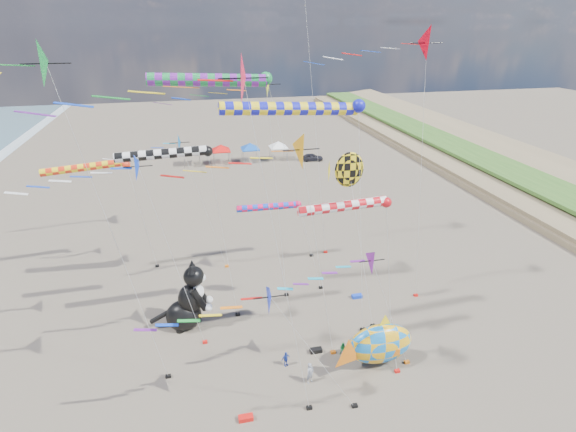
# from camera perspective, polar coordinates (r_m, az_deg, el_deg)

# --- Properties ---
(delta_kite_0) EXTENTS (9.80, 2.45, 16.96)m
(delta_kite_0) POSITION_cam_1_polar(r_m,az_deg,el_deg) (26.74, 1.42, 8.17)
(delta_kite_0) COLOR orange
(delta_kite_0) RESTS_ON ground
(delta_kite_1) EXTENTS (9.93, 1.90, 13.91)m
(delta_kite_1) POSITION_cam_1_polar(r_m,az_deg,el_deg) (40.77, -15.31, 8.57)
(delta_kite_1) COLOR #0F67B8
(delta_kite_1) RESTS_ON ground
(delta_kite_2) EXTENTS (12.60, 2.53, 22.04)m
(delta_kite_2) POSITION_cam_1_polar(r_m,az_deg,el_deg) (26.28, -30.14, 16.06)
(delta_kite_2) COLOR #158635
(delta_kite_2) RESTS_ON ground
(delta_kite_3) EXTENTS (10.84, 2.65, 22.60)m
(delta_kite_3) POSITION_cam_1_polar(r_m,az_deg,el_deg) (34.31, 15.15, 20.21)
(delta_kite_3) COLOR #EC0014
(delta_kite_3) RESTS_ON ground
(delta_kite_4) EXTENTS (11.45, 2.14, 19.36)m
(delta_kite_4) POSITION_cam_1_polar(r_m,az_deg,el_deg) (34.51, -2.40, 15.83)
(delta_kite_4) COLOR #E9F30F
(delta_kite_4) RESTS_ON ground
(delta_kite_5) EXTENTS (10.09, 2.03, 15.09)m
(delta_kite_5) POSITION_cam_1_polar(r_m,az_deg,el_deg) (29.84, -19.53, 4.95)
(delta_kite_5) COLOR blue
(delta_kite_5) RESTS_ON ground
(delta_kite_6) EXTENTS (7.87, 1.84, 10.09)m
(delta_kite_6) POSITION_cam_1_polar(r_m,az_deg,el_deg) (28.77, 11.23, -5.46)
(delta_kite_6) COLOR #791293
(delta_kite_6) RESTS_ON ground
(delta_kite_7) EXTENTS (12.01, 2.47, 21.57)m
(delta_kite_7) POSITION_cam_1_polar(r_m,az_deg,el_deg) (20.62, -7.51, 16.37)
(delta_kite_7) COLOR #EA1B3F
(delta_kite_7) RESTS_ON ground
(delta_kite_9) EXTENTS (10.85, 1.99, 9.97)m
(delta_kite_9) POSITION_cam_1_polar(r_m,az_deg,el_deg) (24.56, -1.53, -10.97)
(delta_kite_9) COLOR #081FD6
(delta_kite_9) RESTS_ON ground
(windsock_0) EXTENTS (7.72, 0.71, 11.91)m
(windsock_0) POSITION_cam_1_polar(r_m,az_deg,el_deg) (29.43, 7.68, 1.18)
(windsock_0) COLOR red
(windsock_0) RESTS_ON ground
(windsock_1) EXTENTS (8.80, 0.72, 11.08)m
(windsock_1) POSITION_cam_1_polar(r_m,az_deg,el_deg) (43.65, -23.97, 5.63)
(windsock_1) COLOR red
(windsock_1) RESTS_ON ground
(windsock_2) EXTENTS (7.75, 0.71, 6.36)m
(windsock_2) POSITION_cam_1_polar(r_m,az_deg,el_deg) (43.72, -2.12, 1.18)
(windsock_2) COLOR #E61047
(windsock_2) RESTS_ON ground
(windsock_3) EXTENTS (7.94, 0.73, 14.53)m
(windsock_3) POSITION_cam_1_polar(r_m,az_deg,el_deg) (32.36, -15.04, 7.52)
(windsock_3) COLOR black
(windsock_3) RESTS_ON ground
(windsock_4) EXTENTS (10.00, 0.95, 19.23)m
(windsock_4) POSITION_cam_1_polar(r_m,az_deg,el_deg) (33.49, -9.30, 16.61)
(windsock_4) COLOR #198A3E
(windsock_4) RESTS_ON ground
(windsock_5) EXTENTS (10.49, 0.85, 18.07)m
(windsock_5) POSITION_cam_1_polar(r_m,az_deg,el_deg) (28.30, 1.26, 13.38)
(windsock_5) COLOR #1317C7
(windsock_5) RESTS_ON ground
(angelfish_kite) EXTENTS (3.74, 3.02, 14.02)m
(angelfish_kite) POSITION_cam_1_polar(r_m,az_deg,el_deg) (32.83, 7.45, 5.66)
(angelfish_kite) COLOR yellow
(angelfish_kite) RESTS_ON ground
(cat_inflatable) EXTENTS (4.47, 2.59, 5.76)m
(cat_inflatable) POSITION_cam_1_polar(r_m,az_deg,el_deg) (36.47, -12.83, -9.81)
(cat_inflatable) COLOR black
(cat_inflatable) RESTS_ON ground
(fish_inflatable) EXTENTS (6.29, 2.92, 4.25)m
(fish_inflatable) POSITION_cam_1_polar(r_m,az_deg,el_deg) (33.19, 11.53, -15.59)
(fish_inflatable) COLOR blue
(fish_inflatable) RESTS_ON ground
(person_adult) EXTENTS (0.69, 0.62, 1.57)m
(person_adult) POSITION_cam_1_polar(r_m,az_deg,el_deg) (32.05, 2.82, -19.29)
(person_adult) COLOR gray
(person_adult) RESTS_ON ground
(child_green) EXTENTS (0.62, 0.56, 1.03)m
(child_green) POSITION_cam_1_polar(r_m,az_deg,el_deg) (34.50, 7.01, -16.40)
(child_green) COLOR #208D41
(child_green) RESTS_ON ground
(child_blue) EXTENTS (0.74, 0.52, 1.17)m
(child_blue) POSITION_cam_1_polar(r_m,az_deg,el_deg) (33.35, -0.28, -17.69)
(child_blue) COLOR #223DA7
(child_blue) RESTS_ON ground
(kite_bag_0) EXTENTS (0.90, 0.44, 0.30)m
(kite_bag_0) POSITION_cam_1_polar(r_m,az_deg,el_deg) (40.89, 8.75, -10.03)
(kite_bag_0) COLOR #1438CA
(kite_bag_0) RESTS_ON ground
(kite_bag_1) EXTENTS (0.90, 0.44, 0.30)m
(kite_bag_1) POSITION_cam_1_polar(r_m,az_deg,el_deg) (34.76, 3.57, -16.67)
(kite_bag_1) COLOR black
(kite_bag_1) RESTS_ON ground
(kite_bag_2) EXTENTS (0.90, 0.44, 0.30)m
(kite_bag_2) POSITION_cam_1_polar(r_m,az_deg,el_deg) (30.35, -5.37, -24.17)
(kite_bag_2) COLOR red
(kite_bag_2) RESTS_ON ground
(tent_row) EXTENTS (19.20, 4.20, 3.80)m
(tent_row) POSITION_cam_1_polar(r_m,az_deg,el_deg) (78.45, -6.68, 9.00)
(tent_row) COLOR silver
(tent_row) RESTS_ON ground
(parked_car) EXTENTS (4.00, 2.05, 1.30)m
(parked_car) POSITION_cam_1_polar(r_m,az_deg,el_deg) (79.61, 3.06, 7.47)
(parked_car) COLOR #26262D
(parked_car) RESTS_ON ground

